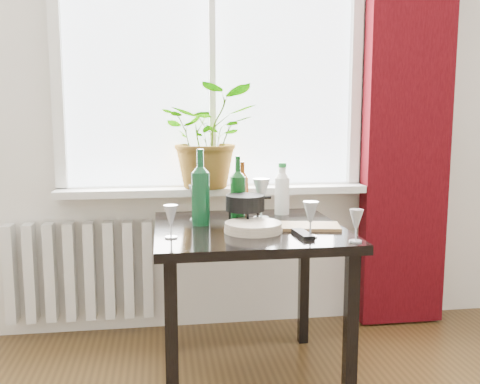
{
  "coord_description": "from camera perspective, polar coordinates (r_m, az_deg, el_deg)",
  "views": [
    {
      "loc": [
        -0.29,
        -0.81,
        1.25
      ],
      "look_at": [
        0.06,
        1.55,
        0.9
      ],
      "focal_mm": 40.0,
      "sensor_mm": 36.0,
      "label": 1
    }
  ],
  "objects": [
    {
      "name": "table",
      "position": [
        2.47,
        0.93,
        -5.79
      ],
      "size": [
        0.85,
        0.85,
        0.74
      ],
      "color": "black",
      "rests_on": "ground"
    },
    {
      "name": "wine_bottle_left",
      "position": [
        2.46,
        -4.23,
        0.6
      ],
      "size": [
        0.09,
        0.09,
        0.36
      ],
      "primitive_type": null,
      "rotation": [
        0.0,
        0.0,
        0.06
      ],
      "color": "#0C3E1E",
      "rests_on": "table"
    },
    {
      "name": "wineglass_far_right",
      "position": [
        2.19,
        12.28,
        -3.49
      ],
      "size": [
        0.06,
        0.06,
        0.14
      ],
      "primitive_type": null,
      "rotation": [
        0.0,
        0.0,
        -0.07
      ],
      "color": "#B6BBC4",
      "rests_on": "table"
    },
    {
      "name": "potted_plant",
      "position": [
        2.95,
        -3.31,
        5.94
      ],
      "size": [
        0.52,
        0.45,
        0.57
      ],
      "primitive_type": "imported",
      "rotation": [
        0.0,
        0.0,
        -0.02
      ],
      "color": "#39721E",
      "rests_on": "windowsill"
    },
    {
      "name": "wine_bottle_right",
      "position": [
        2.57,
        -0.23,
        0.44
      ],
      "size": [
        0.08,
        0.08,
        0.31
      ],
      "primitive_type": null,
      "rotation": [
        0.0,
        0.0,
        -0.16
      ],
      "color": "#0C4114",
      "rests_on": "table"
    },
    {
      "name": "curtain",
      "position": [
        3.25,
        17.47,
        8.76
      ],
      "size": [
        0.5,
        0.12,
        2.56
      ],
      "color": "#330409",
      "rests_on": "ground"
    },
    {
      "name": "radiator",
      "position": [
        3.15,
        -16.66,
        -8.07
      ],
      "size": [
        0.8,
        0.1,
        0.55
      ],
      "color": "silver",
      "rests_on": "ground"
    },
    {
      "name": "window",
      "position": [
        3.06,
        -3.05,
        14.87
      ],
      "size": [
        1.72,
        0.08,
        1.62
      ],
      "color": "white",
      "rests_on": "ground"
    },
    {
      "name": "wineglass_front_right",
      "position": [
        2.24,
        7.53,
        -2.88
      ],
      "size": [
        0.09,
        0.09,
        0.15
      ],
      "primitive_type": null,
      "rotation": [
        0.0,
        0.0,
        0.43
      ],
      "color": "#B6BEC4",
      "rests_on": "table"
    },
    {
      "name": "windowsill",
      "position": [
        3.0,
        -2.81,
        0.19
      ],
      "size": [
        1.72,
        0.2,
        0.04
      ],
      "color": "silver",
      "rests_on": "ground"
    },
    {
      "name": "wineglass_front_left",
      "position": [
        2.23,
        -7.39,
        -3.11
      ],
      "size": [
        0.06,
        0.06,
        0.14
      ],
      "primitive_type": null,
      "rotation": [
        0.0,
        0.0,
        -0.05
      ],
      "color": "silver",
      "rests_on": "table"
    },
    {
      "name": "bottle_amber",
      "position": [
        2.77,
        0.23,
        0.57
      ],
      "size": [
        0.07,
        0.07,
        0.27
      ],
      "primitive_type": null,
      "rotation": [
        0.0,
        0.0,
        -0.07
      ],
      "color": "#70310C",
      "rests_on": "table"
    },
    {
      "name": "fondue_pot",
      "position": [
        2.47,
        0.54,
        -1.93
      ],
      "size": [
        0.24,
        0.22,
        0.14
      ],
      "primitive_type": null,
      "rotation": [
        0.0,
        0.0,
        -0.24
      ],
      "color": "black",
      "rests_on": "table"
    },
    {
      "name": "plate_stack",
      "position": [
        2.33,
        1.42,
        -3.76
      ],
      "size": [
        0.32,
        0.32,
        0.04
      ],
      "primitive_type": "cylinder",
      "rotation": [
        0.0,
        0.0,
        -0.27
      ],
      "color": "beige",
      "rests_on": "table"
    },
    {
      "name": "wineglass_back_left",
      "position": [
        2.59,
        -4.67,
        -1.09
      ],
      "size": [
        0.09,
        0.09,
        0.18
      ],
      "primitive_type": null,
      "rotation": [
        0.0,
        0.0,
        -0.16
      ],
      "color": "#B1B7BF",
      "rests_on": "table"
    },
    {
      "name": "wineglass_back_center",
      "position": [
        2.63,
        2.28,
        -0.62
      ],
      "size": [
        0.09,
        0.09,
        0.2
      ],
      "primitive_type": null,
      "rotation": [
        0.0,
        0.0,
        -0.06
      ],
      "color": "silver",
      "rests_on": "table"
    },
    {
      "name": "cutting_board",
      "position": [
        2.44,
        7.5,
        -3.65
      ],
      "size": [
        0.29,
        0.22,
        0.01
      ],
      "primitive_type": "cube",
      "rotation": [
        0.0,
        0.0,
        -0.2
      ],
      "color": "olive",
      "rests_on": "table"
    },
    {
      "name": "cleaning_bottle",
      "position": [
        2.74,
        4.51,
        0.35
      ],
      "size": [
        0.1,
        0.1,
        0.26
      ],
      "primitive_type": null,
      "rotation": [
        0.0,
        0.0,
        -0.41
      ],
      "color": "white",
      "rests_on": "table"
    },
    {
      "name": "tv_remote",
      "position": [
        2.27,
        6.71,
        -4.48
      ],
      "size": [
        0.06,
        0.17,
        0.02
      ],
      "primitive_type": "cube",
      "rotation": [
        0.0,
        0.0,
        0.07
      ],
      "color": "black",
      "rests_on": "table"
    }
  ]
}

